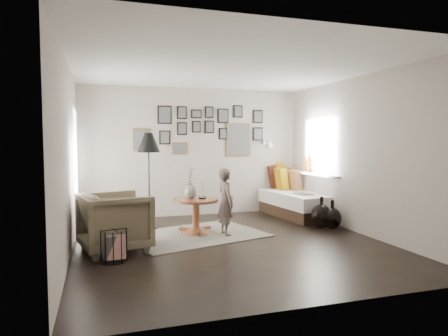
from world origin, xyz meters
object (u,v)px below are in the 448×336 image
object	(u,v)px
daybed	(290,198)
child	(226,202)
floor_lamp	(149,146)
demijohn_small	(332,218)
magazine_basket	(114,246)
vase	(191,189)
pedestal_table	(196,218)
armchair	(115,222)
demijohn_large	(321,216)

from	to	relation	value
daybed	child	xyz separation A→B (m)	(-1.88, -1.42, 0.21)
daybed	floor_lamp	distance (m)	3.26
daybed	demijohn_small	distance (m)	1.54
floor_lamp	magazine_basket	distance (m)	2.22
daybed	vase	bearing A→B (deg)	-160.60
pedestal_table	daybed	bearing A→B (deg)	26.75
floor_lamp	magazine_basket	xyz separation A→B (m)	(-0.65, -1.73, -1.24)
pedestal_table	magazine_basket	xyz separation A→B (m)	(-1.35, -1.18, -0.06)
vase	demijohn_small	size ratio (longest dim) A/B	1.04
daybed	demijohn_small	size ratio (longest dim) A/B	4.56
armchair	demijohn_small	xyz separation A→B (m)	(3.67, 0.31, -0.22)
armchair	daybed	bearing A→B (deg)	-76.52
pedestal_table	demijohn_large	world-z (taller)	pedestal_table
demijohn_small	pedestal_table	bearing A→B (deg)	171.21
child	magazine_basket	bearing A→B (deg)	110.95
daybed	demijohn_small	bearing A→B (deg)	-94.69
pedestal_table	child	xyz separation A→B (m)	(0.43, -0.26, 0.28)
magazine_basket	demijohn_small	world-z (taller)	demijohn_small
armchair	floor_lamp	size ratio (longest dim) A/B	0.54
floor_lamp	demijohn_large	size ratio (longest dim) A/B	3.02
floor_lamp	magazine_basket	bearing A→B (deg)	-110.78
armchair	child	size ratio (longest dim) A/B	0.82
pedestal_table	armchair	xyz separation A→B (m)	(-1.32, -0.67, 0.14)
magazine_basket	demijohn_small	bearing A→B (deg)	12.38
daybed	armchair	distance (m)	4.07
magazine_basket	pedestal_table	bearing A→B (deg)	41.05
magazine_basket	child	size ratio (longest dim) A/B	0.38
daybed	demijohn_small	world-z (taller)	daybed
magazine_basket	demijohn_small	size ratio (longest dim) A/B	0.82
daybed	child	world-z (taller)	child
daybed	magazine_basket	distance (m)	4.35
daybed	child	bearing A→B (deg)	-149.00
daybed	armchair	xyz separation A→B (m)	(-3.63, -1.84, 0.07)
armchair	child	bearing A→B (deg)	-90.10
floor_lamp	magazine_basket	world-z (taller)	floor_lamp
pedestal_table	demijohn_small	size ratio (longest dim) A/B	1.46
pedestal_table	demijohn_small	bearing A→B (deg)	-8.79
demijohn_small	child	world-z (taller)	child
armchair	demijohn_small	distance (m)	3.69
demijohn_large	daybed	bearing A→B (deg)	85.95
floor_lamp	vase	bearing A→B (deg)	-40.73
vase	magazine_basket	size ratio (longest dim) A/B	1.28
daybed	child	distance (m)	2.37
vase	demijohn_large	xyz separation A→B (m)	(2.29, -0.26, -0.52)
armchair	demijohn_small	world-z (taller)	armchair
magazine_basket	daybed	bearing A→B (deg)	32.59
demijohn_large	child	world-z (taller)	child
vase	armchair	distance (m)	1.46
floor_lamp	demijohn_large	distance (m)	3.25
demijohn_large	armchair	bearing A→B (deg)	-173.06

